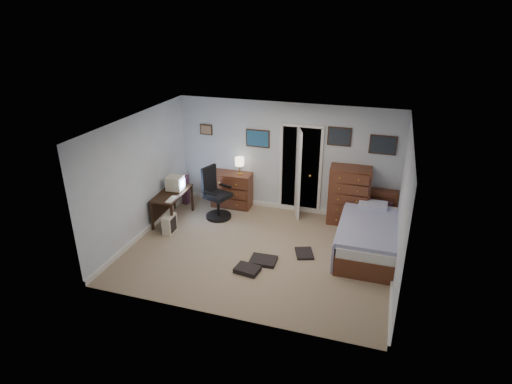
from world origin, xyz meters
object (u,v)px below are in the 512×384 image
office_chair (216,198)px  tall_dresser (349,195)px  low_dresser (232,190)px  computer_desk (169,199)px  bed (368,236)px

office_chair → tall_dresser: 2.91m
tall_dresser → low_dresser: bearing=175.7°
computer_desk → office_chair: (0.92, 0.43, -0.06)m
office_chair → bed: bearing=9.6°
office_chair → low_dresser: (0.14, 0.66, -0.04)m
low_dresser → bed: bearing=-21.9°
office_chair → tall_dresser: bearing=30.7°
computer_desk → tall_dresser: 3.91m
computer_desk → low_dresser: size_ratio=1.26×
bed → office_chair: bearing=171.6°
office_chair → computer_desk: bearing=-136.8°
office_chair → low_dresser: bearing=96.3°
low_dresser → tall_dresser: (2.70, -0.02, 0.22)m
computer_desk → office_chair: bearing=22.3°
low_dresser → tall_dresser: bearing=-2.6°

